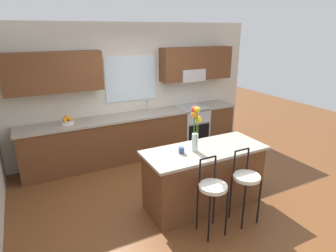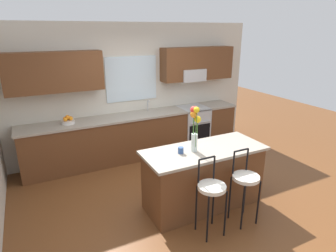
{
  "view_description": "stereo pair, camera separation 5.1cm",
  "coord_description": "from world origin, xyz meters",
  "px_view_note": "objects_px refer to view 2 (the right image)",
  "views": [
    {
      "loc": [
        -1.99,
        -3.55,
        2.57
      ],
      "look_at": [
        0.12,
        0.55,
        1.0
      ],
      "focal_mm": 30.6,
      "sensor_mm": 36.0,
      "label": 1
    },
    {
      "loc": [
        -1.94,
        -3.58,
        2.57
      ],
      "look_at": [
        0.12,
        0.55,
        1.0
      ],
      "focal_mm": 30.6,
      "sensor_mm": 36.0,
      "label": 2
    }
  ],
  "objects_px": {
    "bar_stool_near": "(211,190)",
    "fruit_bowl_oranges": "(68,121)",
    "oven_range": "(193,127)",
    "kitchen_island": "(203,177)",
    "flower_vase": "(195,124)",
    "bar_stool_middle": "(245,181)",
    "mug_ceramic": "(181,150)"
  },
  "relations": [
    {
      "from": "bar_stool_middle",
      "to": "fruit_bowl_oranges",
      "type": "relative_size",
      "value": 4.34
    },
    {
      "from": "bar_stool_near",
      "to": "mug_ceramic",
      "type": "xyz_separation_m",
      "value": [
        -0.11,
        0.62,
        0.33
      ]
    },
    {
      "from": "oven_range",
      "to": "kitchen_island",
      "type": "bearing_deg",
      "value": -117.35
    },
    {
      "from": "oven_range",
      "to": "fruit_bowl_oranges",
      "type": "relative_size",
      "value": 3.83
    },
    {
      "from": "oven_range",
      "to": "kitchen_island",
      "type": "xyz_separation_m",
      "value": [
        -1.07,
        -2.08,
        0.0
      ]
    },
    {
      "from": "oven_range",
      "to": "fruit_bowl_oranges",
      "type": "xyz_separation_m",
      "value": [
        -2.66,
        0.03,
        0.52
      ]
    },
    {
      "from": "kitchen_island",
      "to": "flower_vase",
      "type": "distance_m",
      "value": 0.87
    },
    {
      "from": "kitchen_island",
      "to": "fruit_bowl_oranges",
      "type": "relative_size",
      "value": 7.55
    },
    {
      "from": "mug_ceramic",
      "to": "oven_range",
      "type": "bearing_deg",
      "value": 54.65
    },
    {
      "from": "oven_range",
      "to": "kitchen_island",
      "type": "height_order",
      "value": "same"
    },
    {
      "from": "fruit_bowl_oranges",
      "to": "kitchen_island",
      "type": "bearing_deg",
      "value": -52.96
    },
    {
      "from": "kitchen_island",
      "to": "bar_stool_near",
      "type": "xyz_separation_m",
      "value": [
        -0.28,
        -0.59,
        0.17
      ]
    },
    {
      "from": "bar_stool_near",
      "to": "bar_stool_middle",
      "type": "distance_m",
      "value": 0.55
    },
    {
      "from": "flower_vase",
      "to": "mug_ceramic",
      "type": "height_order",
      "value": "flower_vase"
    },
    {
      "from": "flower_vase",
      "to": "mug_ceramic",
      "type": "distance_m",
      "value": 0.41
    },
    {
      "from": "bar_stool_middle",
      "to": "oven_range",
      "type": "bearing_deg",
      "value": 73.32
    },
    {
      "from": "oven_range",
      "to": "bar_stool_middle",
      "type": "bearing_deg",
      "value": -106.68
    },
    {
      "from": "kitchen_island",
      "to": "bar_stool_middle",
      "type": "distance_m",
      "value": 0.68
    },
    {
      "from": "mug_ceramic",
      "to": "fruit_bowl_oranges",
      "type": "bearing_deg",
      "value": 120.12
    },
    {
      "from": "flower_vase",
      "to": "oven_range",
      "type": "bearing_deg",
      "value": 58.92
    },
    {
      "from": "bar_stool_near",
      "to": "fruit_bowl_oranges",
      "type": "xyz_separation_m",
      "value": [
        -1.31,
        2.7,
        0.34
      ]
    },
    {
      "from": "bar_stool_near",
      "to": "fruit_bowl_oranges",
      "type": "relative_size",
      "value": 4.34
    },
    {
      "from": "mug_ceramic",
      "to": "fruit_bowl_oranges",
      "type": "xyz_separation_m",
      "value": [
        -1.21,
        2.08,
        0.01
      ]
    },
    {
      "from": "kitchen_island",
      "to": "bar_stool_middle",
      "type": "xyz_separation_m",
      "value": [
        0.28,
        -0.59,
        0.17
      ]
    },
    {
      "from": "kitchen_island",
      "to": "bar_stool_near",
      "type": "distance_m",
      "value": 0.68
    },
    {
      "from": "oven_range",
      "to": "fruit_bowl_oranges",
      "type": "distance_m",
      "value": 2.71
    },
    {
      "from": "bar_stool_near",
      "to": "bar_stool_middle",
      "type": "xyz_separation_m",
      "value": [
        0.55,
        0.0,
        0.0
      ]
    },
    {
      "from": "mug_ceramic",
      "to": "bar_stool_near",
      "type": "bearing_deg",
      "value": -80.21
    },
    {
      "from": "oven_range",
      "to": "fruit_bowl_oranges",
      "type": "height_order",
      "value": "fruit_bowl_oranges"
    },
    {
      "from": "mug_ceramic",
      "to": "fruit_bowl_oranges",
      "type": "relative_size",
      "value": 0.38
    },
    {
      "from": "bar_stool_middle",
      "to": "mug_ceramic",
      "type": "bearing_deg",
      "value": 136.78
    },
    {
      "from": "kitchen_island",
      "to": "fruit_bowl_oranges",
      "type": "height_order",
      "value": "fruit_bowl_oranges"
    }
  ]
}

